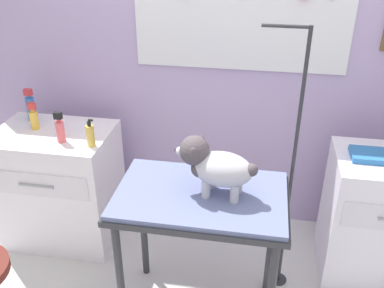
{
  "coord_description": "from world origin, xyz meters",
  "views": [
    {
      "loc": [
        0.25,
        -1.6,
        2.18
      ],
      "look_at": [
        -0.09,
        0.34,
        1.11
      ],
      "focal_mm": 40.01,
      "sensor_mm": 36.0,
      "label": 1
    }
  ],
  "objects_px": {
    "grooming_arm": "(289,181)",
    "pump_bottle_white": "(34,118)",
    "counter_left": "(60,185)",
    "grooming_table": "(201,208)",
    "cabinet_right": "(380,218)",
    "dog": "(214,165)"
  },
  "relations": [
    {
      "from": "grooming_table",
      "to": "pump_bottle_white",
      "type": "bearing_deg",
      "value": 155.46
    },
    {
      "from": "grooming_arm",
      "to": "grooming_table",
      "type": "bearing_deg",
      "value": -146.63
    },
    {
      "from": "counter_left",
      "to": "grooming_table",
      "type": "bearing_deg",
      "value": -25.52
    },
    {
      "from": "counter_left",
      "to": "pump_bottle_white",
      "type": "relative_size",
      "value": 4.52
    },
    {
      "from": "grooming_arm",
      "to": "counter_left",
      "type": "relative_size",
      "value": 1.96
    },
    {
      "from": "grooming_arm",
      "to": "pump_bottle_white",
      "type": "bearing_deg",
      "value": 171.65
    },
    {
      "from": "dog",
      "to": "cabinet_right",
      "type": "bearing_deg",
      "value": 26.7
    },
    {
      "from": "dog",
      "to": "grooming_arm",
      "type": "bearing_deg",
      "value": 36.11
    },
    {
      "from": "counter_left",
      "to": "pump_bottle_white",
      "type": "height_order",
      "value": "pump_bottle_white"
    },
    {
      "from": "grooming_table",
      "to": "dog",
      "type": "bearing_deg",
      "value": 12.44
    },
    {
      "from": "grooming_table",
      "to": "counter_left",
      "type": "xyz_separation_m",
      "value": [
        -1.12,
        0.53,
        -0.34
      ]
    },
    {
      "from": "counter_left",
      "to": "cabinet_right",
      "type": "bearing_deg",
      "value": 0.02
    },
    {
      "from": "grooming_table",
      "to": "counter_left",
      "type": "bearing_deg",
      "value": 154.48
    },
    {
      "from": "counter_left",
      "to": "cabinet_right",
      "type": "height_order",
      "value": "cabinet_right"
    },
    {
      "from": "grooming_table",
      "to": "grooming_arm",
      "type": "xyz_separation_m",
      "value": [
        0.48,
        0.32,
        0.03
      ]
    },
    {
      "from": "grooming_table",
      "to": "dog",
      "type": "relative_size",
      "value": 2.13
    },
    {
      "from": "grooming_arm",
      "to": "pump_bottle_white",
      "type": "xyz_separation_m",
      "value": [
        -1.72,
        0.25,
        0.15
      ]
    },
    {
      "from": "grooming_table",
      "to": "grooming_arm",
      "type": "height_order",
      "value": "grooming_arm"
    },
    {
      "from": "cabinet_right",
      "to": "pump_bottle_white",
      "type": "relative_size",
      "value": 4.56
    },
    {
      "from": "grooming_table",
      "to": "dog",
      "type": "distance_m",
      "value": 0.28
    },
    {
      "from": "grooming_table",
      "to": "grooming_arm",
      "type": "distance_m",
      "value": 0.57
    },
    {
      "from": "grooming_table",
      "to": "counter_left",
      "type": "distance_m",
      "value": 1.28
    }
  ]
}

